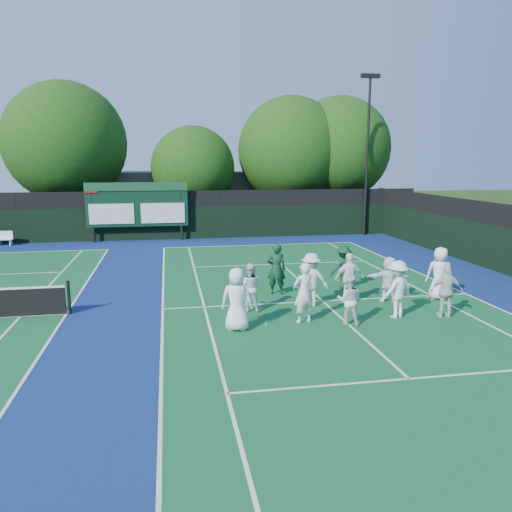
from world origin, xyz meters
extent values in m
plane|color=#1D370F|center=(0.00, 0.00, 0.00)|extent=(120.00, 120.00, 0.00)
cube|color=navy|center=(-6.00, 1.00, 0.00)|extent=(34.00, 32.00, 0.01)
cube|color=#115529|center=(0.00, 1.00, 0.01)|extent=(10.97, 23.77, 0.00)
cube|color=silver|center=(0.00, 12.88, 0.01)|extent=(10.97, 0.08, 0.00)
cube|color=silver|center=(-5.49, 1.00, 0.01)|extent=(0.08, 23.77, 0.00)
cube|color=silver|center=(5.49, 1.00, 0.01)|extent=(0.08, 23.77, 0.00)
cube|color=silver|center=(-4.12, 1.00, 0.01)|extent=(0.08, 23.77, 0.00)
cube|color=silver|center=(4.12, 1.00, 0.01)|extent=(0.08, 23.77, 0.00)
cube|color=silver|center=(0.00, -5.40, 0.01)|extent=(8.23, 0.08, 0.00)
cube|color=silver|center=(0.00, 7.40, 0.01)|extent=(8.23, 0.08, 0.00)
cube|color=silver|center=(0.00, 1.00, 0.01)|extent=(0.08, 12.80, 0.00)
cube|color=silver|center=(-14.00, 12.88, 0.01)|extent=(10.97, 0.08, 0.00)
cube|color=silver|center=(-8.52, 1.00, 0.01)|extent=(0.08, 23.77, 0.00)
cube|color=silver|center=(-9.88, 1.00, 0.01)|extent=(0.08, 23.77, 0.00)
cube|color=black|center=(-6.00, 16.00, 1.00)|extent=(34.00, 0.08, 2.00)
cube|color=black|center=(-6.00, 16.00, 2.50)|extent=(34.00, 0.05, 1.00)
cylinder|color=black|center=(-9.60, 15.60, 1.75)|extent=(0.16, 0.16, 3.50)
cylinder|color=black|center=(-4.40, 15.60, 1.75)|extent=(0.16, 0.16, 3.50)
cube|color=black|center=(-7.00, 15.60, 2.20)|extent=(6.00, 0.15, 2.60)
cube|color=#154927|center=(-7.00, 15.50, 3.30)|extent=(6.00, 0.05, 0.50)
cube|color=silver|center=(-8.50, 15.50, 1.70)|extent=(2.60, 0.04, 1.20)
cube|color=silver|center=(-5.50, 15.50, 1.70)|extent=(2.60, 0.04, 1.20)
cube|color=#A00E0D|center=(-9.60, 15.50, 3.20)|extent=(0.70, 0.04, 0.50)
cube|color=slate|center=(-2.00, 24.00, 2.00)|extent=(18.00, 6.00, 4.00)
cylinder|color=black|center=(7.50, 15.70, 5.00)|extent=(0.16, 0.16, 10.00)
cube|color=black|center=(7.50, 15.70, 10.00)|extent=(1.20, 0.30, 0.25)
cylinder|color=black|center=(-8.40, 1.00, 0.55)|extent=(0.10, 0.10, 1.10)
cube|color=white|center=(-14.71, 15.30, 0.37)|extent=(1.36, 0.50, 0.05)
cube|color=white|center=(-14.71, 15.43, 0.62)|extent=(1.32, 0.20, 0.44)
cube|color=white|center=(-14.18, 15.30, 0.18)|extent=(0.09, 0.31, 0.35)
cylinder|color=black|center=(-11.57, 19.50, 1.51)|extent=(0.44, 0.44, 3.02)
sphere|color=#143B0D|center=(-11.57, 19.50, 5.94)|extent=(7.78, 7.78, 7.78)
sphere|color=#143B0D|center=(-10.97, 19.80, 5.16)|extent=(5.45, 5.45, 5.45)
cylinder|color=black|center=(-3.41, 19.50, 1.09)|extent=(0.44, 0.44, 2.18)
sphere|color=#143B0D|center=(-3.41, 19.50, 4.31)|extent=(5.67, 5.67, 5.67)
sphere|color=#143B0D|center=(-2.81, 19.80, 3.74)|extent=(3.97, 3.97, 3.97)
cylinder|color=black|center=(3.40, 19.50, 1.37)|extent=(0.44, 0.44, 2.75)
sphere|color=#143B0D|center=(3.40, 19.50, 5.52)|extent=(7.40, 7.40, 7.40)
sphere|color=#143B0D|center=(4.00, 19.80, 4.78)|extent=(5.18, 5.18, 5.18)
cylinder|color=black|center=(6.91, 19.50, 1.46)|extent=(0.44, 0.44, 2.92)
sphere|color=#143B0D|center=(6.91, 19.50, 5.65)|extent=(7.27, 7.27, 7.27)
sphere|color=#143B0D|center=(7.51, 19.80, 4.92)|extent=(5.09, 5.09, 5.09)
sphere|color=#B8C717|center=(-2.44, -1.23, 0.03)|extent=(0.07, 0.07, 0.07)
sphere|color=#B8C717|center=(3.02, 2.71, 0.03)|extent=(0.07, 0.07, 0.07)
sphere|color=#B8C717|center=(3.84, 0.73, 0.03)|extent=(0.07, 0.07, 0.07)
sphere|color=#B8C717|center=(-2.43, 2.70, 0.03)|extent=(0.07, 0.07, 0.07)
sphere|color=#B8C717|center=(1.53, 3.68, 0.03)|extent=(0.07, 0.07, 0.07)
sphere|color=#B8C717|center=(0.75, 0.01, 0.03)|extent=(0.07, 0.07, 0.07)
imported|color=white|center=(-3.35, -1.44, 0.92)|extent=(1.01, 0.77, 1.84)
imported|color=white|center=(-1.27, -1.09, 0.92)|extent=(0.76, 0.60, 1.84)
imported|color=silver|center=(0.02, -1.51, 0.75)|extent=(0.89, 0.81, 1.50)
imported|color=white|center=(1.71, -1.12, 0.90)|extent=(1.33, 1.06, 1.81)
imported|color=silver|center=(3.24, -1.38, 0.84)|extent=(1.05, 0.60, 1.68)
imported|color=white|center=(-2.68, 0.35, 0.79)|extent=(0.90, 0.79, 1.58)
imported|color=silver|center=(-0.56, 0.58, 0.90)|extent=(1.24, 0.81, 1.80)
imported|color=white|center=(0.83, 0.67, 0.87)|extent=(1.03, 0.43, 1.75)
imported|color=white|center=(2.25, 0.61, 0.79)|extent=(1.54, 0.79, 1.59)
imported|color=white|center=(4.11, 0.54, 0.94)|extent=(1.05, 0.85, 1.87)
imported|color=#0F3922|center=(-1.38, 2.25, 0.94)|extent=(0.76, 0.57, 1.88)
imported|color=#0F3821|center=(1.29, 2.51, 0.83)|extent=(1.18, 0.82, 1.67)
camera|label=1|loc=(-5.22, -15.10, 4.84)|focal=35.00mm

